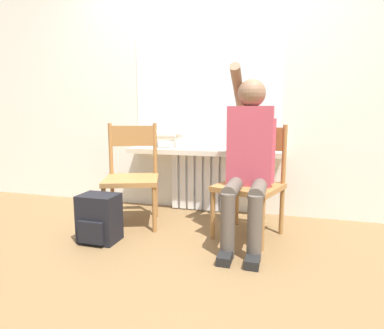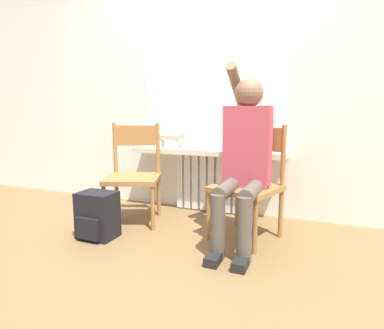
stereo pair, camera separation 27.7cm
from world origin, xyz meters
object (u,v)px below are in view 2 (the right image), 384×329
at_px(chair_right, 249,182).
at_px(backpack, 97,216).
at_px(person, 245,154).
at_px(chair_left, 134,173).
at_px(cat, 173,135).

distance_m(chair_right, backpack, 1.22).
xyz_separation_m(person, backpack, (-1.08, -0.35, -0.50)).
height_order(chair_left, cat, chair_left).
bearing_deg(backpack, chair_right, 22.96).
bearing_deg(chair_left, chair_right, -20.60).
relative_size(chair_left, backpack, 2.42).
bearing_deg(cat, person, -34.22).
bearing_deg(backpack, person, 18.08).
relative_size(chair_left, chair_right, 1.00).
bearing_deg(person, chair_right, 82.81).
height_order(person, cat, person).
bearing_deg(chair_left, backpack, -116.88).
xyz_separation_m(chair_left, cat, (0.16, 0.48, 0.32)).
relative_size(person, cat, 2.79).
height_order(chair_left, person, person).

